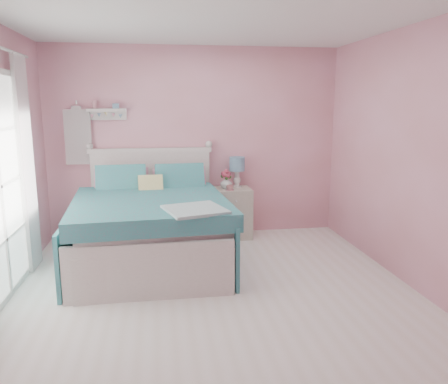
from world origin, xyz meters
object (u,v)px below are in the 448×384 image
object	(u,v)px
nightstand	(233,213)
vase	(226,183)
table_lamp	(237,166)
bed	(151,227)
teacup	(230,188)

from	to	relation	value
nightstand	vase	bearing A→B (deg)	179.41
table_lamp	bed	bearing A→B (deg)	-142.44
bed	nightstand	world-z (taller)	bed
bed	nightstand	size ratio (longest dim) A/B	3.18
table_lamp	vase	xyz separation A→B (m)	(-0.17, -0.09, -0.21)
bed	teacup	distance (m)	1.29
nightstand	vase	size ratio (longest dim) A/B	4.16
bed	nightstand	distance (m)	1.38
bed	vase	distance (m)	1.35
bed	nightstand	xyz separation A→B (m)	(1.11, 0.82, -0.07)
teacup	vase	bearing A→B (deg)	103.48
bed	teacup	size ratio (longest dim) A/B	23.92
vase	teacup	size ratio (longest dim) A/B	1.81
bed	vase	xyz separation A→B (m)	(1.01, 0.82, 0.36)
teacup	nightstand	bearing A→B (deg)	60.59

